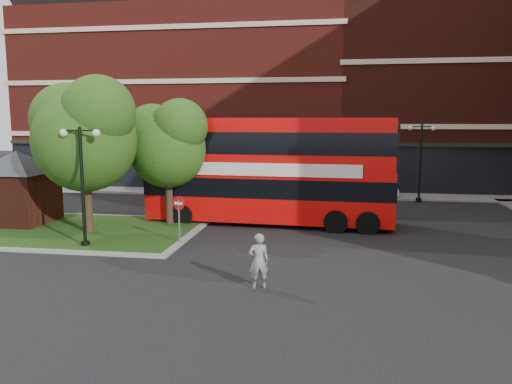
% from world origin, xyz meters
% --- Properties ---
extents(ground, '(120.00, 120.00, 0.00)m').
position_xyz_m(ground, '(0.00, 0.00, 0.00)').
color(ground, black).
rests_on(ground, ground).
extents(pavement_far, '(44.00, 3.00, 0.12)m').
position_xyz_m(pavement_far, '(0.00, 16.50, 0.06)').
color(pavement_far, slate).
rests_on(pavement_far, ground).
extents(terrace_far_left, '(26.00, 12.00, 14.00)m').
position_xyz_m(terrace_far_left, '(-8.00, 24.00, 7.00)').
color(terrace_far_left, maroon).
rests_on(terrace_far_left, ground).
extents(terrace_far_right, '(18.00, 12.00, 16.00)m').
position_xyz_m(terrace_far_right, '(14.00, 24.00, 8.00)').
color(terrace_far_right, '#471911').
rests_on(terrace_far_right, ground).
extents(traffic_island, '(12.60, 7.60, 0.15)m').
position_xyz_m(traffic_island, '(-8.00, 3.00, 0.07)').
color(traffic_island, gray).
rests_on(traffic_island, ground).
extents(kiosk, '(6.51, 6.51, 3.60)m').
position_xyz_m(kiosk, '(-11.00, 4.00, 2.32)').
color(kiosk, '#471911').
rests_on(kiosk, traffic_island).
extents(tree_island_west, '(5.40, 4.71, 7.21)m').
position_xyz_m(tree_island_west, '(-6.60, 2.58, 4.79)').
color(tree_island_west, '#2D2116').
rests_on(tree_island_west, ground).
extents(tree_island_east, '(4.46, 3.90, 6.29)m').
position_xyz_m(tree_island_east, '(-3.58, 5.06, 4.24)').
color(tree_island_east, '#2D2116').
rests_on(tree_island_east, ground).
extents(lamp_island, '(1.72, 0.36, 5.00)m').
position_xyz_m(lamp_island, '(-5.50, 0.20, 2.83)').
color(lamp_island, black).
rests_on(lamp_island, ground).
extents(lamp_far_left, '(1.72, 0.36, 5.00)m').
position_xyz_m(lamp_far_left, '(2.00, 14.50, 2.83)').
color(lamp_far_left, black).
rests_on(lamp_far_left, ground).
extents(lamp_far_right, '(1.72, 0.36, 5.00)m').
position_xyz_m(lamp_far_right, '(10.00, 14.50, 2.83)').
color(lamp_far_right, black).
rests_on(lamp_far_right, ground).
extents(bus, '(12.46, 3.45, 4.71)m').
position_xyz_m(bus, '(1.34, 6.36, 3.09)').
color(bus, red).
rests_on(bus, ground).
extents(woman, '(0.74, 0.60, 1.77)m').
position_xyz_m(woman, '(2.32, -3.50, 0.88)').
color(woman, gray).
rests_on(woman, ground).
extents(car_silver, '(3.90, 1.96, 1.27)m').
position_xyz_m(car_silver, '(-0.88, 16.00, 0.64)').
color(car_silver, '#B0B3B8').
rests_on(car_silver, ground).
extents(car_white, '(4.38, 1.69, 1.42)m').
position_xyz_m(car_white, '(6.71, 16.00, 0.71)').
color(car_white, silver).
rests_on(car_white, ground).
extents(no_entry_sign, '(0.55, 0.26, 2.11)m').
position_xyz_m(no_entry_sign, '(-1.80, 1.27, 1.50)').
color(no_entry_sign, slate).
rests_on(no_entry_sign, ground).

